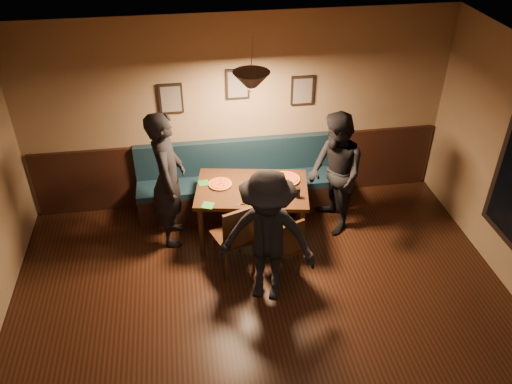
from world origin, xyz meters
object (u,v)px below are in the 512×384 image
dining_table (252,212)px  tabasco_bottle (288,182)px  chair_near_right (281,245)px  booth_bench (242,179)px  diner_front (267,238)px  soda_glass (298,193)px  diner_right (335,174)px  chair_near_left (233,235)px  diner_left (168,180)px

dining_table → tabasco_bottle: (0.48, -0.04, 0.45)m
dining_table → chair_near_right: bearing=-63.4°
tabasco_bottle → booth_bench: bearing=127.2°
dining_table → diner_front: 1.24m
tabasco_bottle → soda_glass: bearing=-75.9°
diner_right → soda_glass: diner_right is taller
diner_front → diner_right: bearing=66.2°
diner_right → soda_glass: bearing=-68.9°
booth_bench → chair_near_left: bearing=-102.3°
booth_bench → soda_glass: 1.19m
dining_table → diner_right: bearing=11.2°
dining_table → soda_glass: bearing=-19.3°
diner_right → tabasco_bottle: 0.66m
chair_near_right → diner_left: diner_left is taller
tabasco_bottle → diner_left: bearing=174.8°
chair_near_right → diner_left: 1.68m
diner_left → tabasco_bottle: 1.56m
dining_table → chair_near_left: size_ratio=1.44×
chair_near_right → tabasco_bottle: 0.90m
dining_table → diner_left: size_ratio=0.77×
tabasco_bottle → dining_table: bearing=175.4°
diner_right → diner_front: size_ratio=1.01×
chair_near_left → diner_right: size_ratio=0.58×
soda_glass → tabasco_bottle: size_ratio=1.14×
soda_glass → diner_right: bearing=29.2°
dining_table → tabasco_bottle: 0.66m
booth_bench → soda_glass: booth_bench is taller
dining_table → chair_near_right: size_ratio=1.64×
diner_right → booth_bench: bearing=-126.6°
chair_near_right → chair_near_left: bearing=138.2°
booth_bench → chair_near_left: size_ratio=2.97×
booth_bench → diner_right: size_ratio=1.73×
booth_bench → diner_right: 1.39m
dining_table → soda_glass: size_ratio=10.18×
booth_bench → dining_table: booth_bench is taller
booth_bench → tabasco_bottle: booth_bench is taller
tabasco_bottle → diner_front: bearing=-112.9°
soda_glass → tabasco_bottle: (-0.07, 0.27, -0.01)m
diner_left → tabasco_bottle: diner_left is taller
booth_bench → dining_table: 0.67m
dining_table → soda_glass: 0.78m
diner_right → chair_near_left: bearing=-75.0°
chair_near_right → tabasco_bottle: (0.23, 0.77, 0.40)m
booth_bench → tabasco_bottle: size_ratio=23.79×
dining_table → tabasco_bottle: size_ratio=11.56×
booth_bench → diner_left: 1.25m
diner_front → chair_near_right: bearing=75.1°
booth_bench → diner_front: bearing=-88.1°
booth_bench → diner_left: diner_left is taller
booth_bench → tabasco_bottle: bearing=-52.8°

